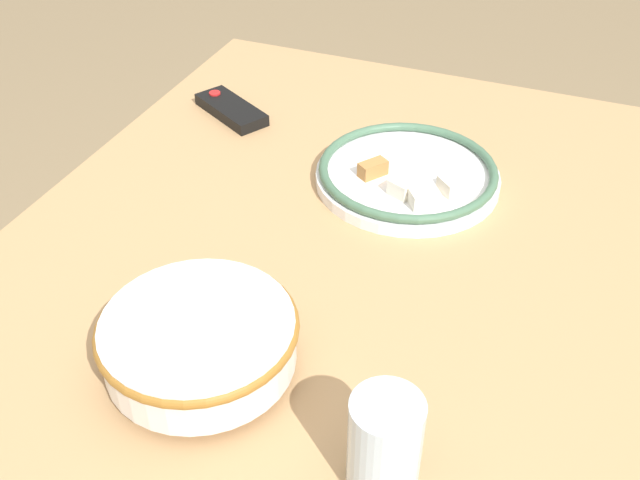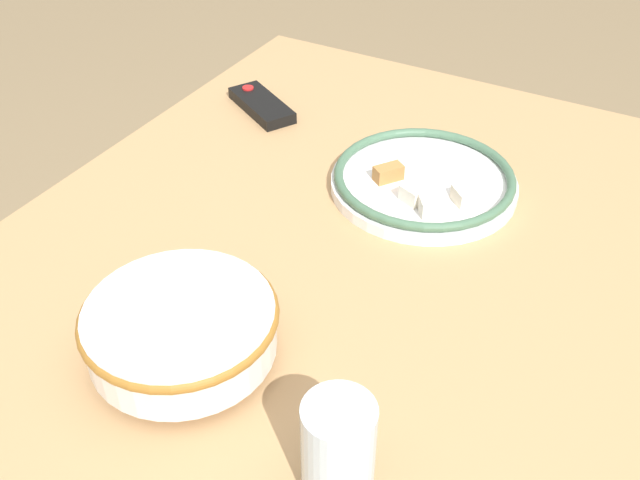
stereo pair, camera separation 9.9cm
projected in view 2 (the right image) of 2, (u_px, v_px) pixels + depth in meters
name	position (u px, v px, depth m)	size (l,w,h in m)	color
dining_table	(306.00, 321.00, 1.03)	(1.32, 0.90, 0.70)	tan
noodle_bowl	(181.00, 329.00, 0.85)	(0.23, 0.23, 0.07)	silver
food_plate	(424.00, 181.00, 1.13)	(0.28, 0.28, 0.04)	white
tv_remote	(262.00, 105.00, 1.34)	(0.13, 0.16, 0.02)	black
drinking_glass	(338.00, 450.00, 0.70)	(0.07, 0.07, 0.12)	silver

